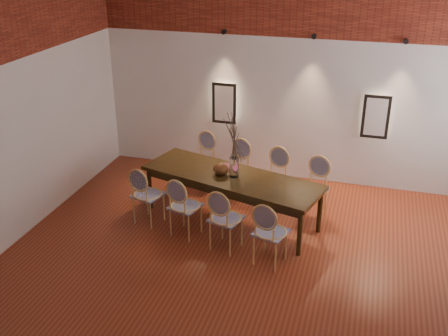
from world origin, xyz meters
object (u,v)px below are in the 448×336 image
(dining_table, at_px, (231,198))
(chair_near_a, at_px, (148,195))
(chair_near_b, at_px, (185,206))
(vase, at_px, (234,167))
(bowl, at_px, (221,169))
(chair_far_a, at_px, (201,161))
(book, at_px, (228,167))
(chair_near_c, at_px, (226,218))
(chair_far_d, at_px, (313,190))
(chair_far_b, at_px, (236,170))
(chair_far_c, at_px, (273,180))
(chair_near_d, at_px, (271,232))

(dining_table, distance_m, chair_near_a, 1.26)
(chair_near_b, relative_size, vase, 3.13)
(dining_table, height_order, bowl, bowl)
(chair_far_a, distance_m, book, 1.03)
(chair_near_c, xyz_separation_m, book, (-0.26, 1.04, 0.30))
(chair_near_c, distance_m, chair_far_d, 1.60)
(dining_table, relative_size, chair_far_a, 2.93)
(chair_near_a, height_order, bowl, chair_near_a)
(chair_far_b, relative_size, chair_far_c, 1.00)
(chair_far_b, distance_m, chair_far_d, 1.38)
(chair_near_b, bearing_deg, book, 80.17)
(chair_far_a, xyz_separation_m, book, (0.69, -0.71, 0.30))
(chair_far_d, distance_m, bowl, 1.46)
(chair_near_a, distance_m, chair_far_c, 2.00)
(chair_far_c, bearing_deg, chair_near_d, 115.47)
(chair_near_b, distance_m, chair_far_b, 1.44)
(chair_far_b, bearing_deg, chair_near_a, 64.53)
(chair_far_a, bearing_deg, chair_near_b, 115.47)
(chair_near_b, height_order, chair_far_a, same)
(dining_table, height_order, chair_far_d, chair_far_d)
(chair_near_a, distance_m, chair_far_a, 1.44)
(chair_near_a, relative_size, vase, 3.13)
(chair_near_a, height_order, chair_near_d, same)
(chair_far_c, height_order, bowl, chair_far_c)
(chair_near_c, distance_m, chair_far_b, 1.60)
(dining_table, relative_size, vase, 9.18)
(chair_far_c, bearing_deg, vase, 67.41)
(chair_near_c, bearing_deg, chair_far_a, 133.61)
(bowl, bearing_deg, chair_far_d, 17.95)
(chair_near_b, xyz_separation_m, chair_near_d, (1.33, -0.36, 0.00))
(chair_far_c, bearing_deg, chair_far_a, -0.00)
(chair_far_d, bearing_deg, chair_near_b, 46.39)
(chair_near_c, xyz_separation_m, chair_far_d, (1.04, 1.22, 0.00))
(chair_far_d, bearing_deg, chair_near_c, 64.53)
(chair_near_a, relative_size, chair_far_d, 1.00)
(chair_far_b, relative_size, book, 3.62)
(chair_far_a, xyz_separation_m, vase, (0.85, -0.98, 0.43))
(chair_near_a, height_order, chair_far_b, same)
(chair_near_b, relative_size, chair_far_c, 1.00)
(chair_far_b, bearing_deg, chair_far_c, 180.00)
(chair_far_c, bearing_deg, bowl, 57.15)
(chair_near_c, height_order, vase, vase)
(chair_near_c, distance_m, book, 1.11)
(chair_far_c, bearing_deg, dining_table, 64.53)
(chair_near_d, distance_m, bowl, 1.41)
(dining_table, relative_size, chair_near_c, 2.93)
(dining_table, xyz_separation_m, chair_near_a, (-1.18, -0.43, 0.09))
(chair_far_b, xyz_separation_m, chair_far_d, (1.33, -0.36, 0.00))
(dining_table, distance_m, chair_far_b, 0.81)
(chair_near_c, height_order, chair_far_c, same)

